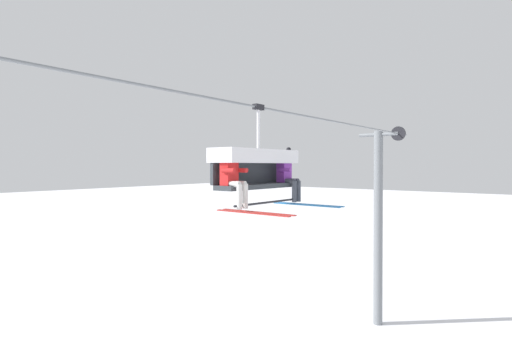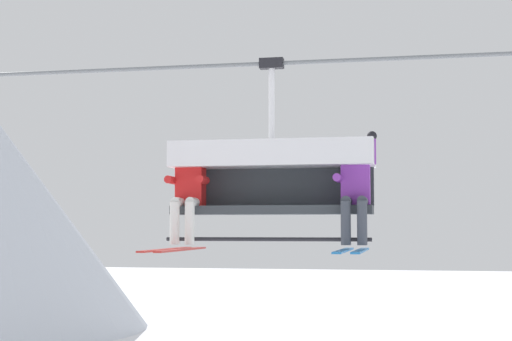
% 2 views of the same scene
% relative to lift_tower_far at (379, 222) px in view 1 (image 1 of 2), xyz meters
% --- Properties ---
extents(lift_tower_far, '(0.36, 1.88, 8.01)m').
position_rel_lift_tower_far_xyz_m(lift_tower_far, '(0.00, 0.00, 0.00)').
color(lift_tower_far, slate).
rests_on(lift_tower_far, ground_plane).
extents(lift_cable, '(19.03, 0.05, 0.05)m').
position_rel_lift_tower_far_xyz_m(lift_cable, '(-8.51, -0.78, 3.56)').
color(lift_cable, slate).
extents(chairlift_chair, '(2.36, 0.74, 2.12)m').
position_rel_lift_tower_far_xyz_m(chairlift_chair, '(-8.98, -0.71, 2.35)').
color(chairlift_chair, '#33383D').
extents(skier_red, '(0.46, 1.70, 1.23)m').
position_rel_lift_tower_far_xyz_m(skier_red, '(-9.95, -0.93, 2.06)').
color(skier_red, red).
extents(skier_purple, '(0.48, 1.70, 1.34)m').
position_rel_lift_tower_far_xyz_m(skier_purple, '(-8.01, -0.92, 2.08)').
color(skier_purple, purple).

